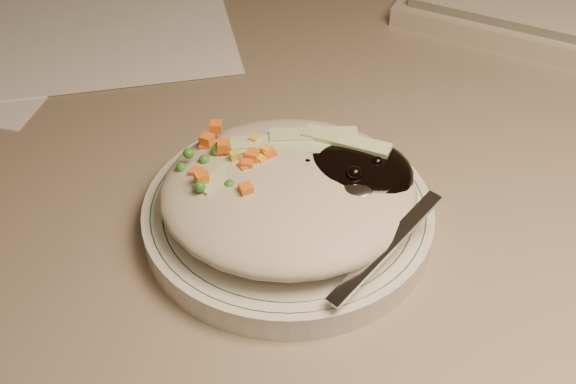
{
  "coord_description": "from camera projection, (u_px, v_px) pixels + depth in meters",
  "views": [
    {
      "loc": [
        -0.1,
        0.76,
        1.18
      ],
      "look_at": [
        -0.09,
        1.21,
        0.78
      ],
      "focal_mm": 50.0,
      "sensor_mm": 36.0,
      "label": 1
    }
  ],
  "objects": [
    {
      "name": "desk",
      "position": [
        373.0,
        250.0,
        0.88
      ],
      "size": [
        1.4,
        0.7,
        0.74
      ],
      "color": "#806F5C",
      "rests_on": "ground"
    },
    {
      "name": "plate_rim",
      "position": [
        288.0,
        208.0,
        0.61
      ],
      "size": [
        0.21,
        0.21,
        0.0
      ],
      "color": "#144723",
      "rests_on": "plate"
    },
    {
      "name": "plate",
      "position": [
        288.0,
        217.0,
        0.62
      ],
      "size": [
        0.22,
        0.22,
        0.02
      ],
      "primitive_type": "cylinder",
      "color": "silver",
      "rests_on": "desk"
    },
    {
      "name": "meal",
      "position": [
        294.0,
        187.0,
        0.6
      ],
      "size": [
        0.21,
        0.19,
        0.05
      ],
      "color": "#AFA58E",
      "rests_on": "plate"
    },
    {
      "name": "papers",
      "position": [
        13.0,
        42.0,
        0.83
      ],
      "size": [
        0.49,
        0.3,
        0.0
      ],
      "color": "white",
      "rests_on": "desk"
    }
  ]
}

